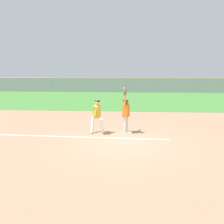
{
  "coord_description": "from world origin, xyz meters",
  "views": [
    {
      "loc": [
        0.25,
        -9.84,
        3.22
      ],
      "look_at": [
        -0.57,
        1.93,
        1.05
      ],
      "focal_mm": 37.16,
      "sensor_mm": 36.0,
      "label": 1
    }
  ],
  "objects_px": {
    "parked_car_tan": "(82,86)",
    "parked_car_blue": "(153,86)",
    "first_base": "(128,132)",
    "fielder": "(126,112)",
    "baseball": "(124,88)",
    "parked_car_green": "(48,86)",
    "runner": "(97,114)",
    "parked_car_red": "(121,86)",
    "parked_car_black": "(195,87)"
  },
  "relations": [
    {
      "from": "parked_car_green",
      "to": "runner",
      "type": "bearing_deg",
      "value": -62.12
    },
    {
      "from": "fielder",
      "to": "parked_car_blue",
      "type": "bearing_deg",
      "value": -83.79
    },
    {
      "from": "baseball",
      "to": "parked_car_tan",
      "type": "bearing_deg",
      "value": 105.83
    },
    {
      "from": "first_base",
      "to": "parked_car_blue",
      "type": "relative_size",
      "value": 0.08
    },
    {
      "from": "fielder",
      "to": "runner",
      "type": "height_order",
      "value": "fielder"
    },
    {
      "from": "baseball",
      "to": "parked_car_red",
      "type": "relative_size",
      "value": 0.02
    },
    {
      "from": "parked_car_red",
      "to": "runner",
      "type": "bearing_deg",
      "value": -93.51
    },
    {
      "from": "parked_car_green",
      "to": "parked_car_tan",
      "type": "xyz_separation_m",
      "value": [
        5.62,
        -0.41,
        0.0
      ]
    },
    {
      "from": "fielder",
      "to": "parked_car_black",
      "type": "relative_size",
      "value": 0.5
    },
    {
      "from": "runner",
      "to": "parked_car_red",
      "type": "xyz_separation_m",
      "value": [
        0.41,
        24.73,
        -0.32
      ]
    },
    {
      "from": "parked_car_tan",
      "to": "parked_car_blue",
      "type": "distance_m",
      "value": 11.05
    },
    {
      "from": "first_base",
      "to": "fielder",
      "type": "height_order",
      "value": "fielder"
    },
    {
      "from": "parked_car_tan",
      "to": "parked_car_blue",
      "type": "relative_size",
      "value": 1.0
    },
    {
      "from": "first_base",
      "to": "runner",
      "type": "xyz_separation_m",
      "value": [
        -1.56,
        -0.25,
        0.96
      ]
    },
    {
      "from": "parked_car_green",
      "to": "parked_car_black",
      "type": "relative_size",
      "value": 1.0
    },
    {
      "from": "fielder",
      "to": "runner",
      "type": "bearing_deg",
      "value": 23.06
    },
    {
      "from": "baseball",
      "to": "runner",
      "type": "bearing_deg",
      "value": -176.22
    },
    {
      "from": "runner",
      "to": "parked_car_red",
      "type": "bearing_deg",
      "value": 99.9
    },
    {
      "from": "parked_car_red",
      "to": "parked_car_black",
      "type": "relative_size",
      "value": 0.99
    },
    {
      "from": "runner",
      "to": "parked_car_blue",
      "type": "xyz_separation_m",
      "value": [
        5.41,
        24.88,
        -0.32
      ]
    },
    {
      "from": "first_base",
      "to": "parked_car_tan",
      "type": "relative_size",
      "value": 0.08
    },
    {
      "from": "first_base",
      "to": "parked_car_red",
      "type": "height_order",
      "value": "parked_car_red"
    },
    {
      "from": "first_base",
      "to": "parked_car_tan",
      "type": "bearing_deg",
      "value": 106.41
    },
    {
      "from": "parked_car_red",
      "to": "parked_car_green",
      "type": "bearing_deg",
      "value": 175.52
    },
    {
      "from": "fielder",
      "to": "parked_car_blue",
      "type": "distance_m",
      "value": 25.0
    },
    {
      "from": "parked_car_green",
      "to": "parked_car_red",
      "type": "relative_size",
      "value": 1.01
    },
    {
      "from": "first_base",
      "to": "parked_car_black",
      "type": "distance_m",
      "value": 26.33
    },
    {
      "from": "parked_car_tan",
      "to": "parked_car_red",
      "type": "xyz_separation_m",
      "value": [
        6.05,
        0.02,
        0.0
      ]
    },
    {
      "from": "parked_car_black",
      "to": "parked_car_green",
      "type": "bearing_deg",
      "value": -177.63
    },
    {
      "from": "parked_car_tan",
      "to": "parked_car_green",
      "type": "bearing_deg",
      "value": -177.78
    },
    {
      "from": "parked_car_blue",
      "to": "runner",
      "type": "bearing_deg",
      "value": -96.68
    },
    {
      "from": "parked_car_blue",
      "to": "parked_car_red",
      "type": "bearing_deg",
      "value": -172.76
    },
    {
      "from": "first_base",
      "to": "fielder",
      "type": "relative_size",
      "value": 0.17
    },
    {
      "from": "runner",
      "to": "parked_car_green",
      "type": "height_order",
      "value": "runner"
    },
    {
      "from": "parked_car_green",
      "to": "parked_car_tan",
      "type": "bearing_deg",
      "value": -0.45
    },
    {
      "from": "baseball",
      "to": "parked_car_blue",
      "type": "relative_size",
      "value": 0.02
    },
    {
      "from": "parked_car_tan",
      "to": "parked_car_blue",
      "type": "bearing_deg",
      "value": 7.26
    },
    {
      "from": "parked_car_tan",
      "to": "parked_car_red",
      "type": "distance_m",
      "value": 6.05
    },
    {
      "from": "baseball",
      "to": "parked_car_tan",
      "type": "height_order",
      "value": "baseball"
    },
    {
      "from": "first_base",
      "to": "parked_car_blue",
      "type": "bearing_deg",
      "value": 81.11
    },
    {
      "from": "fielder",
      "to": "parked_car_green",
      "type": "xyz_separation_m",
      "value": [
        -12.71,
        24.93,
        -0.45
      ]
    },
    {
      "from": "parked_car_blue",
      "to": "fielder",
      "type": "bearing_deg",
      "value": -93.53
    },
    {
      "from": "parked_car_green",
      "to": "fielder",
      "type": "bearing_deg",
      "value": -59.24
    },
    {
      "from": "fielder",
      "to": "baseball",
      "type": "xyz_separation_m",
      "value": [
        -0.11,
        -0.11,
        1.2
      ]
    },
    {
      "from": "runner",
      "to": "baseball",
      "type": "xyz_separation_m",
      "value": [
        1.34,
        0.09,
        1.32
      ]
    },
    {
      "from": "runner",
      "to": "parked_car_blue",
      "type": "bearing_deg",
      "value": 88.57
    },
    {
      "from": "baseball",
      "to": "parked_car_green",
      "type": "distance_m",
      "value": 28.07
    },
    {
      "from": "parked_car_green",
      "to": "parked_car_tan",
      "type": "relative_size",
      "value": 0.98
    },
    {
      "from": "parked_car_tan",
      "to": "parked_car_red",
      "type": "bearing_deg",
      "value": 6.6
    },
    {
      "from": "runner",
      "to": "parked_car_red",
      "type": "relative_size",
      "value": 0.38
    }
  ]
}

